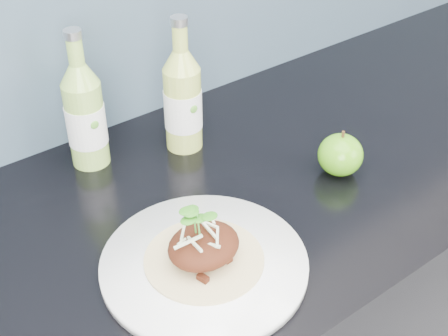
% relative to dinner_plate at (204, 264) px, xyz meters
% --- Properties ---
extents(dinner_plate, '(0.33, 0.33, 0.02)m').
position_rel_dinner_plate_xyz_m(dinner_plate, '(0.00, 0.00, 0.00)').
color(dinner_plate, white).
rests_on(dinner_plate, kitchen_counter).
extents(pork_taco, '(0.16, 0.16, 0.10)m').
position_rel_dinner_plate_xyz_m(pork_taco, '(0.00, -0.00, 0.04)').
color(pork_taco, tan).
rests_on(pork_taco, dinner_plate).
extents(green_apple, '(0.07, 0.07, 0.08)m').
position_rel_dinner_plate_xyz_m(green_apple, '(0.31, 0.05, 0.03)').
color(green_apple, '#33900F').
rests_on(green_apple, kitchen_counter).
extents(cider_bottle_left, '(0.07, 0.07, 0.24)m').
position_rel_dinner_plate_xyz_m(cider_bottle_left, '(-0.00, 0.32, 0.08)').
color(cider_bottle_left, '#93C050').
rests_on(cider_bottle_left, kitchen_counter).
extents(cider_bottle_right, '(0.08, 0.08, 0.24)m').
position_rel_dinner_plate_xyz_m(cider_bottle_right, '(0.15, 0.27, 0.08)').
color(cider_bottle_right, '#B2C552').
rests_on(cider_bottle_right, kitchen_counter).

